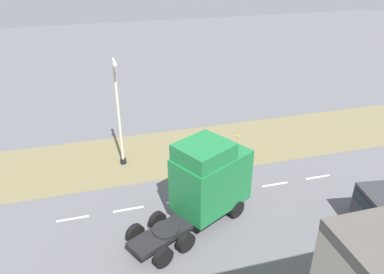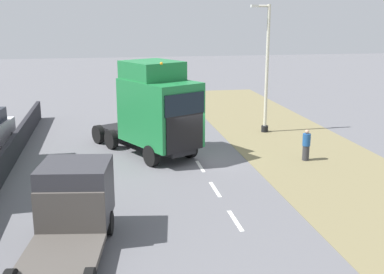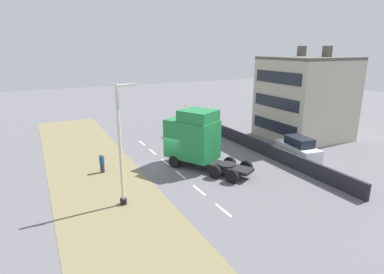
# 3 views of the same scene
# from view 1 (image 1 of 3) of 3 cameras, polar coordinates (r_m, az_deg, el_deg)

# --- Properties ---
(ground_plane) EXTENTS (120.00, 120.00, 0.00)m
(ground_plane) POSITION_cam_1_polar(r_m,az_deg,el_deg) (23.89, 3.66, -8.72)
(ground_plane) COLOR slate
(ground_plane) RESTS_ON ground
(grass_verge) EXTENTS (7.00, 44.00, 0.01)m
(grass_verge) POSITION_cam_1_polar(r_m,az_deg,el_deg) (28.70, -0.22, -1.90)
(grass_verge) COLOR olive
(grass_verge) RESTS_ON ground
(lane_markings) EXTENTS (0.16, 17.80, 0.00)m
(lane_markings) POSITION_cam_1_polar(r_m,az_deg,el_deg) (23.70, 2.04, -9.00)
(lane_markings) COLOR white
(lane_markings) RESTS_ON ground
(lorry_cab) EXTENTS (5.59, 7.52, 5.00)m
(lorry_cab) POSITION_cam_1_polar(r_m,az_deg,el_deg) (20.73, 2.40, -6.69)
(lorry_cab) COLOR black
(lorry_cab) RESTS_ON ground
(lamp_post) EXTENTS (1.33, 0.42, 7.69)m
(lamp_post) POSITION_cam_1_polar(r_m,az_deg,el_deg) (25.73, -11.02, 2.55)
(lamp_post) COLOR black
(lamp_post) RESTS_ON ground
(pedestrian) EXTENTS (0.39, 0.39, 1.59)m
(pedestrian) POSITION_cam_1_polar(r_m,az_deg,el_deg) (28.06, 1.91, -0.87)
(pedestrian) COLOR #333338
(pedestrian) RESTS_ON ground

